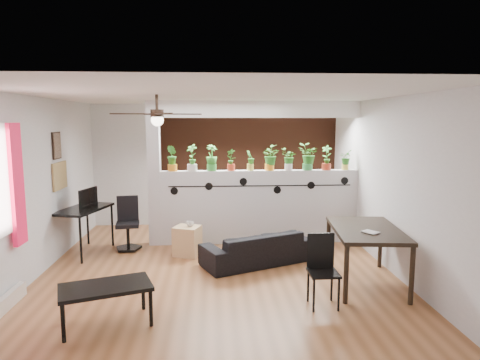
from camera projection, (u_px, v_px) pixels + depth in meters
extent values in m
cube|color=brown|center=(217.00, 274.00, 6.45)|extent=(6.30, 7.10, 0.10)
cube|color=#B7B7BA|center=(216.00, 165.00, 9.25)|extent=(6.30, 0.04, 2.90)
cube|color=#B7B7BA|center=(220.00, 246.00, 3.28)|extent=(6.30, 0.04, 2.90)
cube|color=#B7B7BA|center=(33.00, 188.00, 6.10)|extent=(0.04, 7.10, 2.90)
cube|color=#B7B7BA|center=(391.00, 184.00, 6.42)|extent=(0.04, 7.10, 2.90)
cube|color=white|center=(216.00, 92.00, 6.07)|extent=(6.30, 7.10, 0.10)
cube|color=#BCBCC1|center=(260.00, 207.00, 7.88)|extent=(3.60, 0.18, 1.35)
cube|color=white|center=(260.00, 109.00, 7.63)|extent=(3.60, 0.18, 0.30)
cube|color=#BCBCC1|center=(154.00, 174.00, 7.68)|extent=(0.22, 0.20, 2.60)
cube|color=#984A2C|center=(252.00, 165.00, 9.25)|extent=(3.90, 0.05, 2.60)
cube|color=black|center=(260.00, 186.00, 7.73)|extent=(3.31, 0.01, 0.02)
cylinder|color=black|center=(174.00, 191.00, 7.64)|extent=(0.14, 0.01, 0.14)
cylinder|color=black|center=(209.00, 186.00, 7.67)|extent=(0.14, 0.01, 0.14)
cylinder|color=black|center=(243.00, 182.00, 7.70)|extent=(0.14, 0.01, 0.14)
cylinder|color=black|center=(277.00, 190.00, 7.76)|extent=(0.14, 0.01, 0.14)
cylinder|color=black|center=(311.00, 185.00, 7.79)|extent=(0.14, 0.01, 0.14)
cylinder|color=black|center=(345.00, 181.00, 7.81)|extent=(0.14, 0.01, 0.14)
cube|color=red|center=(17.00, 185.00, 5.39)|extent=(0.06, 0.30, 1.55)
cube|color=silver|center=(5.00, 304.00, 5.09)|extent=(0.08, 1.00, 0.18)
cube|color=#987B49|center=(60.00, 176.00, 7.03)|extent=(0.03, 0.60, 0.45)
cube|color=#8C7259|center=(57.00, 146.00, 6.92)|extent=(0.03, 0.30, 0.40)
cube|color=black|center=(57.00, 146.00, 6.91)|extent=(0.02, 0.34, 0.44)
cylinder|color=black|center=(157.00, 102.00, 5.75)|extent=(0.04, 0.04, 0.20)
cylinder|color=black|center=(157.00, 113.00, 5.77)|extent=(0.18, 0.18, 0.10)
sphere|color=white|center=(157.00, 120.00, 5.78)|extent=(0.17, 0.17, 0.17)
cube|color=black|center=(181.00, 114.00, 5.91)|extent=(0.55, 0.29, 0.01)
cube|color=black|center=(152.00, 114.00, 6.08)|extent=(0.29, 0.55, 0.01)
cube|color=black|center=(132.00, 114.00, 5.64)|extent=(0.55, 0.29, 0.01)
cube|color=black|center=(163.00, 114.00, 5.46)|extent=(0.29, 0.55, 0.01)
cylinder|color=orange|center=(173.00, 168.00, 7.68)|extent=(0.17, 0.17, 0.12)
imported|color=#1B5919|center=(172.00, 155.00, 7.65)|extent=(0.28, 0.30, 0.36)
cylinder|color=silver|center=(192.00, 168.00, 7.70)|extent=(0.18, 0.18, 0.12)
imported|color=#1B5919|center=(192.00, 155.00, 7.67)|extent=(0.33, 0.31, 0.38)
cylinder|color=green|center=(212.00, 167.00, 7.72)|extent=(0.17, 0.17, 0.12)
imported|color=#1B5919|center=(212.00, 155.00, 7.69)|extent=(0.31, 0.30, 0.37)
cylinder|color=#BC371E|center=(231.00, 167.00, 7.75)|extent=(0.14, 0.14, 0.12)
imported|color=#1B5919|center=(231.00, 157.00, 7.72)|extent=(0.25, 0.23, 0.30)
cylinder|color=gold|center=(250.00, 167.00, 7.77)|extent=(0.12, 0.12, 0.12)
imported|color=#1B5919|center=(250.00, 158.00, 7.74)|extent=(0.22, 0.20, 0.26)
cylinder|color=orange|center=(269.00, 167.00, 7.79)|extent=(0.17, 0.17, 0.12)
imported|color=#1B5919|center=(270.00, 155.00, 7.76)|extent=(0.27, 0.30, 0.36)
cylinder|color=silver|center=(289.00, 167.00, 7.81)|extent=(0.14, 0.14, 0.12)
imported|color=#1B5919|center=(289.00, 156.00, 7.78)|extent=(0.26, 0.26, 0.30)
cylinder|color=green|center=(307.00, 167.00, 7.83)|extent=(0.18, 0.18, 0.12)
imported|color=#1B5919|center=(308.00, 154.00, 7.80)|extent=(0.28, 0.24, 0.39)
cylinder|color=red|center=(326.00, 167.00, 7.85)|extent=(0.16, 0.16, 0.12)
imported|color=#1B5919|center=(327.00, 155.00, 7.82)|extent=(0.30, 0.27, 0.35)
cylinder|color=#E1CB4F|center=(345.00, 167.00, 7.88)|extent=(0.12, 0.12, 0.12)
imported|color=#1B5919|center=(345.00, 157.00, 7.85)|extent=(0.20, 0.22, 0.26)
imported|color=black|center=(257.00, 248.00, 6.78)|extent=(1.78, 1.27, 0.49)
cube|color=tan|center=(187.00, 241.00, 7.17)|extent=(0.50, 0.48, 0.50)
imported|color=gray|center=(190.00, 224.00, 7.13)|extent=(0.13, 0.13, 0.10)
cube|color=black|center=(83.00, 209.00, 7.22)|extent=(0.84, 1.20, 0.04)
cylinder|color=black|center=(53.00, 239.00, 6.83)|extent=(0.04, 0.04, 0.75)
cylinder|color=black|center=(81.00, 241.00, 6.74)|extent=(0.04, 0.04, 0.75)
cylinder|color=black|center=(88.00, 224.00, 7.81)|extent=(0.04, 0.04, 0.75)
cylinder|color=black|center=(112.00, 225.00, 7.71)|extent=(0.04, 0.04, 0.75)
imported|color=black|center=(86.00, 201.00, 7.35)|extent=(0.31, 0.13, 0.17)
cylinder|color=black|center=(129.00, 248.00, 7.49)|extent=(0.48, 0.48, 0.04)
cylinder|color=black|center=(128.00, 237.00, 7.46)|extent=(0.06, 0.06, 0.40)
cube|color=black|center=(128.00, 224.00, 7.43)|extent=(0.43, 0.43, 0.06)
cube|color=black|center=(128.00, 208.00, 7.56)|extent=(0.37, 0.10, 0.44)
cube|color=black|center=(366.00, 230.00, 5.87)|extent=(1.03, 1.53, 0.05)
cylinder|color=black|center=(346.00, 275.00, 5.26)|extent=(0.06, 0.06, 0.74)
cylinder|color=black|center=(412.00, 276.00, 5.23)|extent=(0.06, 0.06, 0.74)
cylinder|color=black|center=(328.00, 243.00, 6.61)|extent=(0.06, 0.06, 0.74)
cylinder|color=black|center=(380.00, 244.00, 6.58)|extent=(0.06, 0.06, 0.74)
imported|color=gray|center=(367.00, 233.00, 5.56)|extent=(0.24, 0.25, 0.02)
cube|color=black|center=(323.00, 273.00, 5.17)|extent=(0.36, 0.36, 0.03)
cube|color=black|center=(321.00, 251.00, 5.30)|extent=(0.34, 0.03, 0.45)
cube|color=black|center=(314.00, 295.00, 5.04)|extent=(0.02, 0.02, 0.42)
cube|color=black|center=(339.00, 294.00, 5.06)|extent=(0.02, 0.02, 0.42)
cube|color=black|center=(308.00, 268.00, 5.31)|extent=(0.02, 0.02, 0.86)
cube|color=black|center=(332.00, 268.00, 5.33)|extent=(0.02, 0.02, 0.86)
cube|color=black|center=(105.00, 287.00, 4.70)|extent=(1.10, 0.83, 0.04)
cylinder|color=black|center=(63.00, 323.00, 4.35)|extent=(0.04, 0.04, 0.41)
cylinder|color=black|center=(151.00, 308.00, 4.70)|extent=(0.04, 0.04, 0.41)
cylinder|color=black|center=(63.00, 305.00, 4.77)|extent=(0.04, 0.04, 0.41)
cylinder|color=black|center=(143.00, 293.00, 5.12)|extent=(0.04, 0.04, 0.41)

